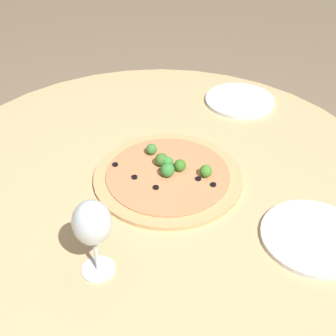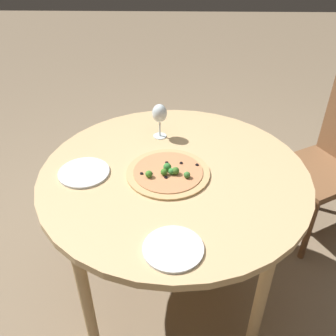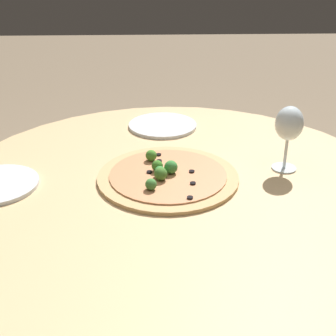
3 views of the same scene
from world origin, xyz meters
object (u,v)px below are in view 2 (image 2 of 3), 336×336
chair (331,159)px  plate_near (84,172)px  wine_glass (160,114)px  pizza (168,172)px  plate_far (173,248)px

chair → plate_near: size_ratio=4.45×
plate_near → wine_glass: bearing=44.9°
plate_near → pizza: bearing=0.4°
pizza → wine_glass: bearing=98.6°
wine_glass → plate_far: bearing=-84.4°
wine_glass → chair: bearing=11.1°
chair → wine_glass: size_ratio=5.63×
wine_glass → plate_near: size_ratio=0.79×
wine_glass → plate_near: bearing=-135.1°
wine_glass → plate_far: wine_glass is taller
chair → plate_far: (-0.88, -0.91, 0.25)m
pizza → wine_glass: 0.33m
chair → plate_near: chair is taller
chair → plate_near: (-1.26, -0.49, 0.25)m
plate_far → chair: bearing=45.9°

